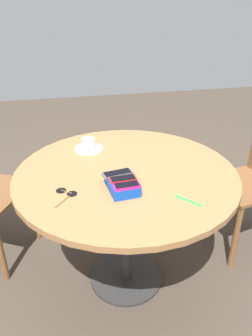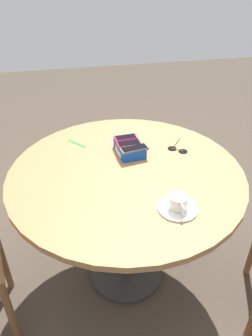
% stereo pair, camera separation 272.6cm
% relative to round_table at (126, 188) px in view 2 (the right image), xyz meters
% --- Properties ---
extents(ground_plane, '(8.00, 8.00, 0.00)m').
position_rel_round_table_xyz_m(ground_plane, '(0.00, 0.00, -0.64)').
color(ground_plane, '#42382D').
extents(round_table, '(1.13, 1.13, 0.75)m').
position_rel_round_table_xyz_m(round_table, '(0.00, 0.00, 0.00)').
color(round_table, '#2D2D2D').
rests_on(round_table, ground_plane).
extents(phone_box, '(0.19, 0.14, 0.05)m').
position_rel_round_table_xyz_m(phone_box, '(-0.16, 0.05, 0.13)').
color(phone_box, '#0F42AD').
rests_on(phone_box, round_table).
extents(phone_magenta, '(0.06, 0.12, 0.01)m').
position_rel_round_table_xyz_m(phone_magenta, '(-0.22, 0.04, 0.16)').
color(phone_magenta, '#D11975').
rests_on(phone_magenta, phone_box).
extents(phone_red, '(0.06, 0.12, 0.01)m').
position_rel_round_table_xyz_m(phone_red, '(-0.16, 0.05, 0.16)').
color(phone_red, red).
rests_on(phone_red, phone_box).
extents(phone_gray, '(0.08, 0.15, 0.01)m').
position_rel_round_table_xyz_m(phone_gray, '(-0.11, 0.06, 0.16)').
color(phone_gray, '#515156').
rests_on(phone_gray, phone_box).
extents(saucer, '(0.17, 0.17, 0.01)m').
position_rel_round_table_xyz_m(saucer, '(0.30, 0.15, 0.11)').
color(saucer, silver).
rests_on(saucer, round_table).
extents(coffee_cup, '(0.11, 0.08, 0.06)m').
position_rel_round_table_xyz_m(coffee_cup, '(0.31, 0.15, 0.14)').
color(coffee_cup, silver).
rests_on(coffee_cup, saucer).
extents(lanyard_strap, '(0.11, 0.10, 0.00)m').
position_rel_round_table_xyz_m(lanyard_strap, '(-0.31, -0.21, 0.10)').
color(lanyard_strap, green).
rests_on(lanyard_strap, round_table).
extents(sunglasses, '(0.16, 0.10, 0.01)m').
position_rel_round_table_xyz_m(sunglasses, '(-0.14, 0.31, 0.10)').
color(sunglasses, black).
rests_on(sunglasses, round_table).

